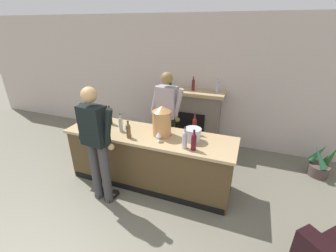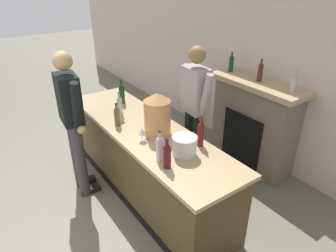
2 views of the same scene
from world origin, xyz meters
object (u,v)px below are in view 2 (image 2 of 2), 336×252
at_px(copper_dispenser, 157,114).
at_px(wine_bottle_chardonnay_pale, 167,155).
at_px(wine_bottle_burgundy_dark, 201,133).
at_px(wine_bottle_merlot_tall, 117,116).
at_px(wine_glass_front_right, 120,111).
at_px(person_customer, 73,120).
at_px(ice_bucket_steel, 184,146).
at_px(person_bartender, 194,109).
at_px(wine_bottle_cabernet_heavy, 160,148).
at_px(wine_glass_by_dispenser, 142,132).
at_px(fireplace_stone, 253,123).
at_px(wine_bottle_riesling_slim, 122,93).
at_px(wine_bottle_port_short, 120,105).

bearing_deg(copper_dispenser, wine_bottle_chardonnay_pale, -25.73).
bearing_deg(copper_dispenser, wine_bottle_burgundy_dark, 25.62).
height_order(wine_bottle_merlot_tall, wine_glass_front_right, wine_bottle_merlot_tall).
bearing_deg(wine_bottle_chardonnay_pale, person_customer, -161.79).
bearing_deg(ice_bucket_steel, wine_bottle_merlot_tall, -165.00).
xyz_separation_m(person_bartender, wine_glass_front_right, (-0.36, -0.86, 0.06)).
distance_m(ice_bucket_steel, wine_bottle_cabernet_heavy, 0.27).
distance_m(person_bartender, wine_glass_front_right, 0.93).
xyz_separation_m(wine_glass_by_dispenser, wine_glass_front_right, (-0.57, 0.04, 0.02)).
relative_size(person_bartender, ice_bucket_steel, 7.11).
distance_m(fireplace_stone, ice_bucket_steel, 1.67).
bearing_deg(person_customer, wine_bottle_cabernet_heavy, 20.52).
height_order(wine_bottle_riesling_slim, wine_bottle_chardonnay_pale, wine_bottle_riesling_slim).
height_order(wine_bottle_cabernet_heavy, wine_glass_by_dispenser, wine_bottle_cabernet_heavy).
height_order(wine_bottle_merlot_tall, wine_bottle_riesling_slim, wine_bottle_riesling_slim).
relative_size(ice_bucket_steel, wine_bottle_port_short, 0.81).
height_order(person_bartender, wine_glass_by_dispenser, person_bartender).
bearing_deg(wine_bottle_cabernet_heavy, wine_glass_by_dispenser, 172.80).
height_order(fireplace_stone, wine_bottle_merlot_tall, fireplace_stone).
height_order(fireplace_stone, copper_dispenser, fireplace_stone).
bearing_deg(copper_dispenser, wine_glass_by_dispenser, -80.91).
bearing_deg(wine_glass_front_right, wine_bottle_riesling_slim, 150.51).
bearing_deg(wine_bottle_burgundy_dark, wine_bottle_chardonnay_pale, -76.63).
bearing_deg(person_customer, wine_bottle_chardonnay_pale, 18.21).
bearing_deg(wine_glass_front_right, person_customer, -108.68).
distance_m(fireplace_stone, wine_bottle_burgundy_dark, 1.45).
relative_size(fireplace_stone, wine_bottle_merlot_tall, 5.54).
bearing_deg(wine_glass_front_right, wine_bottle_merlot_tall, -44.13).
bearing_deg(wine_bottle_merlot_tall, wine_bottle_cabernet_heavy, -0.21).
distance_m(wine_bottle_chardonnay_pale, wine_bottle_port_short, 1.27).
bearing_deg(wine_bottle_port_short, wine_bottle_riesling_slim, 148.92).
relative_size(wine_glass_by_dispenser, wine_glass_front_right, 0.86).
xyz_separation_m(person_bartender, wine_bottle_burgundy_dark, (0.64, -0.45, 0.08)).
height_order(ice_bucket_steel, wine_glass_front_right, ice_bucket_steel).
height_order(person_customer, person_bartender, person_customer).
relative_size(fireplace_stone, person_customer, 0.86).
distance_m(wine_bottle_merlot_tall, wine_bottle_chardonnay_pale, 1.03).
height_order(person_customer, wine_bottle_port_short, person_customer).
height_order(person_customer, wine_bottle_riesling_slim, person_customer).
relative_size(person_bartender, wine_bottle_chardonnay_pale, 5.84).
distance_m(ice_bucket_steel, wine_glass_by_dispenser, 0.51).
bearing_deg(wine_bottle_riesling_slim, wine_bottle_chardonnay_pale, -13.13).
distance_m(fireplace_stone, person_bartender, 0.99).
relative_size(fireplace_stone, ice_bucket_steel, 6.20).
bearing_deg(fireplace_stone, wine_bottle_cabernet_heavy, -78.69).
distance_m(wine_bottle_port_short, wine_glass_by_dispenser, 0.71).
relative_size(person_bartender, wine_bottle_cabernet_heavy, 5.55).
xyz_separation_m(ice_bucket_steel, wine_bottle_port_short, (-1.17, -0.10, 0.04)).
height_order(person_customer, wine_bottle_chardonnay_pale, person_customer).
bearing_deg(ice_bucket_steel, fireplace_stone, 104.85).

